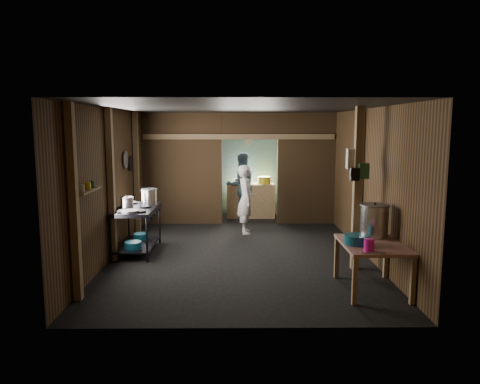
{
  "coord_description": "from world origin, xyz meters",
  "views": [
    {
      "loc": [
        -0.08,
        -8.46,
        2.3
      ],
      "look_at": [
        0.0,
        -0.2,
        1.1
      ],
      "focal_mm": 34.22,
      "sensor_mm": 36.0,
      "label": 1
    }
  ],
  "objects_px": {
    "stove_pot_large": "(149,197)",
    "stock_pot": "(374,221)",
    "prep_table": "(372,267)",
    "yellow_tub": "(264,180)",
    "cook": "(246,199)",
    "gas_range": "(137,230)",
    "pink_bucket": "(369,245)"
  },
  "relations": [
    {
      "from": "stove_pot_large",
      "to": "stock_pot",
      "type": "distance_m",
      "value": 4.16
    },
    {
      "from": "prep_table",
      "to": "yellow_tub",
      "type": "relative_size",
      "value": 3.43
    },
    {
      "from": "cook",
      "to": "gas_range",
      "type": "bearing_deg",
      "value": 121.66
    },
    {
      "from": "stove_pot_large",
      "to": "cook",
      "type": "distance_m",
      "value": 2.17
    },
    {
      "from": "stove_pot_large",
      "to": "cook",
      "type": "height_order",
      "value": "cook"
    },
    {
      "from": "prep_table",
      "to": "stove_pot_large",
      "type": "relative_size",
      "value": 3.69
    },
    {
      "from": "gas_range",
      "to": "yellow_tub",
      "type": "relative_size",
      "value": 4.21
    },
    {
      "from": "gas_range",
      "to": "cook",
      "type": "relative_size",
      "value": 0.95
    },
    {
      "from": "stock_pot",
      "to": "stove_pot_large",
      "type": "bearing_deg",
      "value": 151.95
    },
    {
      "from": "prep_table",
      "to": "stove_pot_large",
      "type": "distance_m",
      "value": 4.3
    },
    {
      "from": "stock_pot",
      "to": "pink_bucket",
      "type": "relative_size",
      "value": 3.09
    },
    {
      "from": "stock_pot",
      "to": "cook",
      "type": "bearing_deg",
      "value": 120.79
    },
    {
      "from": "gas_range",
      "to": "pink_bucket",
      "type": "height_order",
      "value": "pink_bucket"
    },
    {
      "from": "gas_range",
      "to": "prep_table",
      "type": "relative_size",
      "value": 1.23
    },
    {
      "from": "pink_bucket",
      "to": "yellow_tub",
      "type": "bearing_deg",
      "value": 100.25
    },
    {
      "from": "gas_range",
      "to": "stock_pot",
      "type": "relative_size",
      "value": 2.83
    },
    {
      "from": "stove_pot_large",
      "to": "pink_bucket",
      "type": "height_order",
      "value": "stove_pot_large"
    },
    {
      "from": "stove_pot_large",
      "to": "pink_bucket",
      "type": "bearing_deg",
      "value": -39.34
    },
    {
      "from": "yellow_tub",
      "to": "cook",
      "type": "bearing_deg",
      "value": -106.03
    },
    {
      "from": "pink_bucket",
      "to": "yellow_tub",
      "type": "relative_size",
      "value": 0.48
    },
    {
      "from": "gas_range",
      "to": "pink_bucket",
      "type": "distance_m",
      "value": 4.28
    },
    {
      "from": "pink_bucket",
      "to": "stock_pot",
      "type": "bearing_deg",
      "value": 69.21
    },
    {
      "from": "pink_bucket",
      "to": "cook",
      "type": "distance_m",
      "value": 4.16
    },
    {
      "from": "prep_table",
      "to": "yellow_tub",
      "type": "bearing_deg",
      "value": 102.8
    },
    {
      "from": "gas_range",
      "to": "cook",
      "type": "distance_m",
      "value": 2.53
    },
    {
      "from": "stove_pot_large",
      "to": "pink_bucket",
      "type": "distance_m",
      "value": 4.36
    },
    {
      "from": "prep_table",
      "to": "pink_bucket",
      "type": "distance_m",
      "value": 0.6
    },
    {
      "from": "prep_table",
      "to": "pink_bucket",
      "type": "height_order",
      "value": "pink_bucket"
    },
    {
      "from": "stock_pot",
      "to": "yellow_tub",
      "type": "xyz_separation_m",
      "value": [
        -1.32,
        4.83,
        0.04
      ]
    },
    {
      "from": "gas_range",
      "to": "prep_table",
      "type": "distance_m",
      "value": 4.21
    },
    {
      "from": "yellow_tub",
      "to": "pink_bucket",
      "type": "bearing_deg",
      "value": -79.75
    },
    {
      "from": "gas_range",
      "to": "prep_table",
      "type": "height_order",
      "value": "gas_range"
    }
  ]
}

